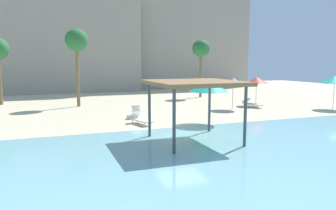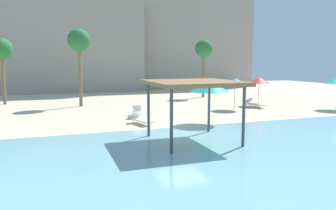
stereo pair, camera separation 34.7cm
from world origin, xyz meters
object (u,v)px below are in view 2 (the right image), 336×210
Objects in this scene: shade_pavilion at (193,85)px; palm_tree_1 at (204,50)px; beach_umbrella_teal_2 at (210,86)px; lounge_chair_0 at (140,119)px; palm_tree_2 at (2,50)px; beach_umbrella_blue_4 at (235,81)px; lounge_chair_1 at (136,112)px; lounge_chair_3 at (254,104)px; palm_tree_3 at (79,42)px; beach_umbrella_red_3 at (259,80)px.

palm_tree_1 is at bearing 63.01° from shade_pavilion.
beach_umbrella_teal_2 is (2.85, 3.96, -0.41)m from shade_pavilion.
beach_umbrella_teal_2 is 1.34× the size of lounge_chair_0.
beach_umbrella_blue_4 is at bearing -28.17° from palm_tree_2.
lounge_chair_3 is at bearing 123.13° from lounge_chair_1.
palm_tree_1 is at bearing 161.53° from lounge_chair_1.
shade_pavilion is at bearing -116.99° from palm_tree_1.
palm_tree_2 is 7.39m from palm_tree_3.
lounge_chair_0 is at bearing -73.72° from palm_tree_3.
lounge_chair_0 is (-1.23, 5.22, -2.41)m from shade_pavilion.
lounge_chair_1 is (-3.73, 3.95, -2.00)m from beach_umbrella_teal_2.
lounge_chair_0 is at bearing -157.62° from beach_umbrella_red_3.
shade_pavilion is 1.64× the size of beach_umbrella_red_3.
palm_tree_3 is (-11.60, 6.08, 3.22)m from beach_umbrella_blue_4.
beach_umbrella_red_3 is 15.92m from palm_tree_3.
lounge_chair_1 is at bearing -47.63° from palm_tree_2.
palm_tree_2 is 0.90× the size of palm_tree_3.
shade_pavilion reaches higher than beach_umbrella_teal_2.
palm_tree_1 reaches higher than beach_umbrella_teal_2.
beach_umbrella_teal_2 reaches higher than lounge_chair_1.
lounge_chair_1 is at bearing 96.35° from shade_pavilion.
palm_tree_1 is at bearing 167.35° from lounge_chair_3.
shade_pavilion is 21.32m from palm_tree_2.
palm_tree_3 is (-14.86, 4.69, 3.26)m from beach_umbrella_red_3.
lounge_chair_1 and lounge_chair_3 have the same top height.
palm_tree_1 is at bearing 126.21° from lounge_chair_0.
palm_tree_1 is 1.05× the size of palm_tree_2.
shade_pavilion reaches higher than beach_umbrella_blue_4.
palm_tree_3 is at bearing -29.08° from palm_tree_2.
beach_umbrella_teal_2 is 5.79m from lounge_chair_1.
palm_tree_1 is at bearing 13.32° from palm_tree_3.
beach_umbrella_teal_2 is 8.77m from lounge_chair_3.
lounge_chair_0 is at bearing 103.30° from shade_pavilion.
palm_tree_3 reaches higher than lounge_chair_3.
palm_tree_2 is at bearing 150.92° from palm_tree_3.
palm_tree_3 reaches higher than lounge_chair_1.
lounge_chair_0 is at bearing -55.03° from palm_tree_2.
beach_umbrella_teal_2 is 4.72m from lounge_chair_0.
palm_tree_2 is at bearing -111.19° from lounge_chair_1.
beach_umbrella_teal_2 is 6.73m from beach_umbrella_blue_4.
beach_umbrella_red_3 is 12.06m from lounge_chair_1.
shade_pavilion is 0.62× the size of palm_tree_3.
lounge_chair_1 is 9.22m from palm_tree_3.
beach_umbrella_teal_2 is at bearing 54.23° from shade_pavilion.
beach_umbrella_teal_2 is 0.45× the size of palm_tree_2.
palm_tree_2 is (-9.25, 13.22, 4.52)m from lounge_chair_0.
palm_tree_3 is (-13.69, 5.72, 5.16)m from lounge_chair_3.
shade_pavilion is 2.07× the size of lounge_chair_3.
palm_tree_2 reaches higher than lounge_chair_3.
palm_tree_1 is at bearing 101.88° from beach_umbrella_red_3.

